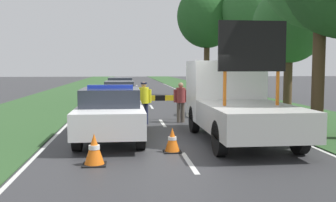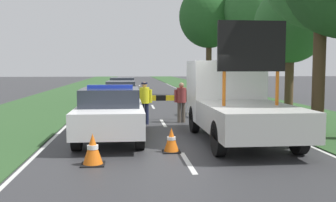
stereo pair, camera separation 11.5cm
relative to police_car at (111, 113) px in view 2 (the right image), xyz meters
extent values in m
plane|color=#333335|center=(1.87, -0.81, -0.82)|extent=(160.00, 160.00, 0.00)
cube|color=silver|center=(1.87, -3.00, -0.82)|extent=(0.12, 2.06, 0.01)
cube|color=silver|center=(1.87, 3.35, -0.82)|extent=(0.12, 2.06, 0.01)
cube|color=silver|center=(1.87, 9.70, -0.82)|extent=(0.12, 2.06, 0.01)
cube|color=silver|center=(1.87, 16.05, -0.82)|extent=(0.12, 2.06, 0.01)
cube|color=silver|center=(1.87, 22.40, -0.82)|extent=(0.12, 2.06, 0.01)
cube|color=silver|center=(1.87, 28.75, -0.82)|extent=(0.12, 2.06, 0.01)
cube|color=silver|center=(1.87, 35.10, -0.82)|extent=(0.12, 2.06, 0.01)
cube|color=silver|center=(-1.77, 11.57, -0.82)|extent=(0.10, 56.60, 0.01)
cube|color=silver|center=(5.51, 11.57, -0.82)|extent=(0.10, 56.60, 0.01)
cube|color=#2D5128|center=(-4.33, 19.19, -0.81)|extent=(4.93, 120.00, 0.03)
cube|color=#2D5128|center=(8.08, 19.19, -0.81)|extent=(4.93, 120.00, 0.03)
cube|color=white|center=(0.00, 0.02, -0.10)|extent=(1.88, 4.72, 0.67)
cube|color=#282D38|center=(0.00, -0.12, 0.49)|extent=(1.65, 2.17, 0.50)
cylinder|color=black|center=(-0.82, 1.48, -0.44)|extent=(0.24, 0.77, 0.77)
cylinder|color=black|center=(0.82, 1.48, -0.44)|extent=(0.24, 0.77, 0.77)
cylinder|color=black|center=(-0.82, -1.44, -0.44)|extent=(0.24, 0.77, 0.77)
cylinder|color=black|center=(0.82, -1.44, -0.44)|extent=(0.24, 0.77, 0.77)
cube|color=#1E38C6|center=(0.00, -0.12, 0.79)|extent=(1.32, 0.24, 0.10)
cube|color=#193399|center=(0.00, 0.02, -0.07)|extent=(1.89, 3.87, 0.10)
cube|color=black|center=(0.00, 2.42, -0.17)|extent=(1.03, 0.08, 0.40)
cube|color=white|center=(3.74, 1.14, 0.59)|extent=(2.28, 1.95, 1.94)
cube|color=#232833|center=(3.74, 2.10, 0.94)|extent=(1.94, 0.04, 0.85)
cube|color=#B2B2AD|center=(3.74, -1.68, -0.02)|extent=(2.28, 3.68, 0.72)
cylinder|color=#D16619|center=(3.02, -1.68, 0.79)|extent=(0.09, 0.09, 0.90)
cylinder|color=#D16619|center=(4.46, -1.68, 0.79)|extent=(0.09, 0.09, 0.90)
cube|color=black|center=(3.74, -1.68, 1.90)|extent=(1.80, 0.12, 1.32)
cylinder|color=black|center=(2.72, 1.14, -0.38)|extent=(0.24, 0.88, 0.88)
cylinder|color=black|center=(4.76, 1.14, -0.38)|extent=(0.24, 0.88, 0.88)
cylinder|color=black|center=(2.72, -2.42, -0.38)|extent=(0.24, 0.88, 0.88)
cylinder|color=black|center=(4.76, -2.42, -0.38)|extent=(0.24, 0.88, 0.88)
cylinder|color=black|center=(0.67, 4.33, -0.42)|extent=(0.07, 0.07, 0.80)
cylinder|color=black|center=(2.65, 4.33, -0.42)|extent=(0.07, 0.07, 0.80)
cube|color=yellow|center=(0.63, 4.33, 0.08)|extent=(0.41, 0.08, 0.22)
cube|color=black|center=(1.04, 4.33, 0.08)|extent=(0.41, 0.08, 0.22)
cube|color=yellow|center=(1.45, 4.33, 0.08)|extent=(0.41, 0.08, 0.22)
cube|color=black|center=(1.86, 4.33, 0.08)|extent=(0.41, 0.08, 0.22)
cube|color=yellow|center=(2.28, 4.33, 0.08)|extent=(0.41, 0.08, 0.22)
cube|color=black|center=(2.69, 4.33, 0.08)|extent=(0.41, 0.08, 0.22)
cylinder|color=#191E38|center=(1.06, 3.15, -0.42)|extent=(0.15, 0.15, 0.81)
cylinder|color=#191E38|center=(1.22, 3.15, -0.42)|extent=(0.15, 0.15, 0.81)
cylinder|color=yellow|center=(1.14, 3.15, 0.29)|extent=(0.37, 0.37, 0.60)
cylinder|color=yellow|center=(0.91, 3.15, 0.26)|extent=(0.12, 0.12, 0.51)
cylinder|color=yellow|center=(1.37, 3.15, 0.26)|extent=(0.12, 0.12, 0.51)
sphere|color=#A57A5B|center=(1.14, 3.15, 0.69)|extent=(0.21, 0.21, 0.21)
cylinder|color=#141933|center=(1.14, 3.15, 0.75)|extent=(0.24, 0.24, 0.05)
cylinder|color=brown|center=(2.52, 3.50, -0.43)|extent=(0.15, 0.15, 0.78)
cylinder|color=brown|center=(2.68, 3.50, -0.43)|extent=(0.15, 0.15, 0.78)
cylinder|color=maroon|center=(2.60, 3.50, 0.26)|extent=(0.36, 0.36, 0.59)
cylinder|color=maroon|center=(2.38, 3.50, 0.23)|extent=(0.12, 0.12, 0.50)
cylinder|color=maroon|center=(2.83, 3.50, 0.23)|extent=(0.12, 0.12, 0.50)
sphere|color=#A57A5B|center=(2.60, 3.50, 0.65)|extent=(0.20, 0.20, 0.20)
cube|color=black|center=(-0.27, -3.01, -0.81)|extent=(0.52, 0.52, 0.03)
cone|color=orange|center=(-0.27, -3.01, -0.45)|extent=(0.44, 0.44, 0.68)
cylinder|color=white|center=(-0.27, -3.01, -0.42)|extent=(0.25, 0.25, 0.10)
cube|color=black|center=(1.62, -1.87, -0.81)|extent=(0.45, 0.45, 0.03)
cone|color=orange|center=(1.62, -1.87, -0.49)|extent=(0.39, 0.39, 0.60)
cylinder|color=white|center=(1.62, -1.87, -0.46)|extent=(0.22, 0.22, 0.08)
cube|color=#B2B2B7|center=(0.13, 9.96, -0.14)|extent=(1.74, 4.58, 0.59)
cube|color=#282D38|center=(0.13, 9.82, 0.38)|extent=(1.54, 2.11, 0.44)
cylinder|color=black|center=(-0.63, 11.38, -0.44)|extent=(0.24, 0.77, 0.77)
cylinder|color=black|center=(0.88, 11.38, -0.44)|extent=(0.24, 0.77, 0.77)
cylinder|color=black|center=(-0.63, 8.54, -0.44)|extent=(0.24, 0.77, 0.77)
cylinder|color=black|center=(0.88, 8.54, -0.44)|extent=(0.24, 0.77, 0.77)
cube|color=slate|center=(0.12, 15.73, -0.12)|extent=(1.83, 4.53, 0.64)
cube|color=#282D38|center=(0.12, 15.60, 0.42)|extent=(1.61, 2.09, 0.44)
cylinder|color=black|center=(-0.68, 17.14, -0.44)|extent=(0.24, 0.75, 0.75)
cylinder|color=black|center=(0.92, 17.14, -0.44)|extent=(0.24, 0.75, 0.75)
cylinder|color=black|center=(-0.68, 14.33, -0.44)|extent=(0.24, 0.75, 0.75)
cylinder|color=black|center=(0.92, 14.33, -0.44)|extent=(0.24, 0.75, 0.75)
cylinder|color=#4C3823|center=(6.38, 16.54, 1.29)|extent=(0.41, 0.41, 4.21)
ellipsoid|color=#235623|center=(6.38, 16.54, 5.02)|extent=(4.34, 4.34, 4.56)
cylinder|color=#4C3823|center=(6.48, 0.05, 1.11)|extent=(0.39, 0.39, 3.86)
cylinder|color=#4C3823|center=(7.57, 4.89, 0.60)|extent=(0.37, 0.37, 2.83)
ellipsoid|color=#2D662D|center=(7.57, 4.89, 3.20)|extent=(3.16, 3.16, 3.31)
cylinder|color=#4C3823|center=(9.04, 14.26, 1.40)|extent=(0.40, 0.40, 4.44)
ellipsoid|color=#2D662D|center=(9.04, 14.26, 5.18)|extent=(4.15, 4.15, 4.36)
camera|label=1|loc=(0.41, -11.72, 1.36)|focal=42.00mm
camera|label=2|loc=(0.53, -11.73, 1.36)|focal=42.00mm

